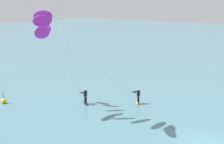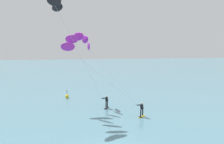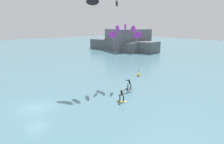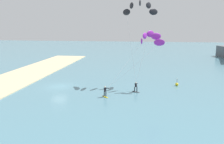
% 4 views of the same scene
% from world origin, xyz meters
% --- Properties ---
extents(ground_plane, '(240.00, 240.00, 0.00)m').
position_xyz_m(ground_plane, '(0.00, 0.00, 0.00)').
color(ground_plane, slate).
extents(kitesurfer_nearshore, '(9.72, 9.57, 9.82)m').
position_xyz_m(kitesurfer_nearshore, '(-1.52, 15.57, 8.26)').
color(kitesurfer_nearshore, yellow).
rests_on(kitesurfer_nearshore, ground).
extents(kitesurfer_mid_water, '(7.74, 6.44, 15.09)m').
position_xyz_m(kitesurfer_mid_water, '(-4.32, 13.90, 13.29)').
color(kitesurfer_mid_water, '#333338').
rests_on(kitesurfer_mid_water, ground).
extents(marker_buoy, '(0.56, 0.56, 1.38)m').
position_xyz_m(marker_buoy, '(-3.47, 20.84, 0.30)').
color(marker_buoy, yellow).
rests_on(marker_buoy, ground).
extents(distant_headland, '(29.46, 16.44, 7.71)m').
position_xyz_m(distant_headland, '(-37.17, 47.59, 2.70)').
color(distant_headland, '#565B60').
rests_on(distant_headland, ground).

